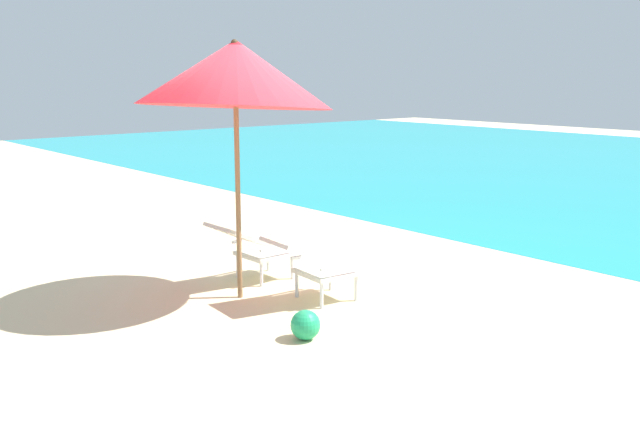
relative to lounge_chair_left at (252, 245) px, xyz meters
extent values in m
plane|color=beige|center=(0.46, 4.22, -0.40)|extent=(40.00, 40.00, 0.00)
cube|color=silver|center=(0.00, 0.17, -0.12)|extent=(0.52, 0.51, 0.04)
cube|color=silver|center=(0.00, -0.19, 0.15)|extent=(0.53, 0.52, 0.27)
cylinder|color=silver|center=(-0.22, 0.38, -0.27)|extent=(0.04, 0.04, 0.26)
cylinder|color=silver|center=(0.22, 0.39, -0.27)|extent=(0.04, 0.04, 0.26)
cylinder|color=silver|center=(-0.22, -0.04, -0.27)|extent=(0.04, 0.04, 0.26)
cylinder|color=silver|center=(0.22, -0.03, -0.27)|extent=(0.04, 0.04, 0.26)
cube|color=silver|center=(-0.26, 0.17, 0.00)|extent=(0.04, 0.50, 0.03)
cube|color=silver|center=(0.26, 0.18, 0.00)|extent=(0.04, 0.50, 0.03)
cube|color=silver|center=(1.00, 0.21, -0.12)|extent=(0.57, 0.55, 0.04)
cube|color=silver|center=(0.96, -0.16, 0.15)|extent=(0.57, 0.56, 0.27)
cylinder|color=silver|center=(0.80, 0.44, -0.27)|extent=(0.04, 0.04, 0.26)
cylinder|color=silver|center=(1.24, 0.39, -0.27)|extent=(0.04, 0.04, 0.26)
cylinder|color=silver|center=(0.76, 0.02, -0.27)|extent=(0.04, 0.04, 0.26)
cylinder|color=silver|center=(1.20, -0.02, -0.27)|extent=(0.04, 0.04, 0.26)
cube|color=silver|center=(0.74, 0.23, 0.00)|extent=(0.08, 0.50, 0.03)
cube|color=silver|center=(1.26, 0.18, 0.00)|extent=(0.08, 0.50, 0.03)
cylinder|color=olive|center=(0.39, -0.42, 0.57)|extent=(0.05, 0.05, 1.95)
cone|color=red|center=(0.39, -0.42, 1.83)|extent=(2.52, 2.54, 0.77)
sphere|color=#4C3823|center=(0.39, -0.42, 2.11)|extent=(0.07, 0.07, 0.07)
sphere|color=#1E9E60|center=(1.73, -0.66, -0.27)|extent=(0.26, 0.26, 0.26)
camera|label=1|loc=(6.16, -4.26, 1.81)|focal=39.72mm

